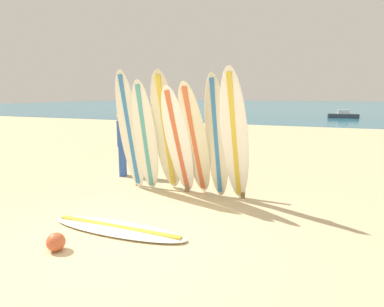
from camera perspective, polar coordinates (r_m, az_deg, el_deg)
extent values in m
plane|color=#D3BC8C|center=(4.68, -12.72, -15.58)|extent=(120.00, 120.00, 0.00)
cube|color=teal|center=(61.53, 19.30, 8.09)|extent=(120.00, 80.00, 0.01)
cylinder|color=olive|center=(7.25, -9.79, -1.84)|extent=(0.09, 0.09, 1.01)
cylinder|color=olive|center=(6.72, -0.93, -2.68)|extent=(0.09, 0.09, 1.01)
cylinder|color=olive|center=(6.37, 9.18, -3.55)|extent=(0.09, 0.09, 1.01)
cylinder|color=olive|center=(6.65, -0.94, 0.28)|extent=(2.51, 0.08, 0.08)
ellipsoid|color=white|center=(6.74, -10.96, 3.72)|extent=(0.51, 0.73, 2.52)
cube|color=#3372B2|center=(6.74, -10.96, 3.72)|extent=(0.12, 0.67, 2.32)
ellipsoid|color=white|center=(6.57, -8.32, 2.76)|extent=(0.58, 0.82, 2.32)
cube|color=teal|center=(6.57, -8.32, 2.76)|extent=(0.19, 0.72, 2.14)
ellipsoid|color=beige|center=(6.47, -4.57, 3.54)|extent=(0.67, 1.08, 2.51)
cube|color=gold|center=(6.47, -4.57, 3.54)|extent=(0.22, 0.96, 2.31)
ellipsoid|color=white|center=(6.24, -2.45, 1.94)|extent=(0.56, 1.03, 2.21)
cube|color=#CC5933|center=(6.24, -2.45, 1.94)|extent=(0.13, 0.95, 2.04)
ellipsoid|color=beige|center=(6.13, 0.52, 2.12)|extent=(0.53, 1.12, 2.28)
cube|color=#CC5933|center=(6.13, 0.52, 2.12)|extent=(0.12, 1.04, 2.11)
ellipsoid|color=beige|center=(6.09, 4.42, 2.76)|extent=(0.53, 0.64, 2.44)
cube|color=#3372B2|center=(6.09, 4.42, 2.76)|extent=(0.15, 0.56, 2.24)
ellipsoid|color=white|center=(5.85, 7.62, 2.79)|extent=(0.56, 0.95, 2.52)
cube|color=gold|center=(5.85, 7.62, 2.79)|extent=(0.14, 0.87, 2.32)
ellipsoid|color=white|center=(5.11, -13.15, -12.87)|extent=(2.29, 0.56, 0.07)
cube|color=gold|center=(5.11, -13.15, -12.87)|extent=(2.10, 0.11, 0.08)
cube|color=#3359B2|center=(8.23, -12.25, -1.33)|extent=(0.20, 0.25, 0.76)
cube|color=#3359B2|center=(8.11, -12.44, 3.52)|extent=(0.24, 0.30, 0.64)
sphere|color=tan|center=(8.07, -12.56, 6.56)|extent=(0.22, 0.22, 0.22)
cube|color=#333842|center=(30.51, 25.33, 6.07)|extent=(2.47, 0.97, 0.35)
cube|color=silver|center=(30.49, 25.38, 6.74)|extent=(0.90, 0.63, 0.36)
sphere|color=#CC5933|center=(4.72, -23.11, -14.30)|extent=(0.25, 0.25, 0.25)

